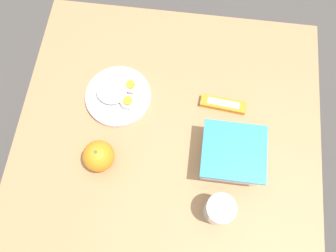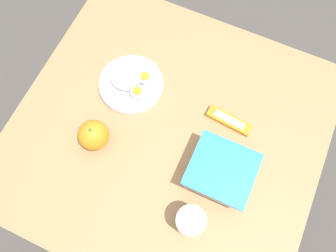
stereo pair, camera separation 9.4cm
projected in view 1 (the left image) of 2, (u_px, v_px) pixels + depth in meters
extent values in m
plane|color=#4C4742|center=(168.00, 176.00, 1.63)|extent=(10.00, 10.00, 0.00)
cube|color=#AD7F51|center=(168.00, 133.00, 0.99)|extent=(0.90, 0.86, 0.03)
cylinder|color=#936C45|center=(269.00, 87.00, 1.43)|extent=(0.05, 0.05, 0.67)
cylinder|color=#936C45|center=(90.00, 67.00, 1.46)|extent=(0.05, 0.05, 0.67)
cylinder|color=#936C45|center=(49.00, 247.00, 1.21)|extent=(0.05, 0.05, 0.67)
cube|color=white|center=(231.00, 155.00, 0.91)|extent=(0.16, 0.15, 0.07)
cube|color=beige|center=(230.00, 156.00, 0.93)|extent=(0.14, 0.13, 0.04)
cube|color=#338CC6|center=(234.00, 151.00, 0.87)|extent=(0.17, 0.16, 0.01)
ellipsoid|color=tan|center=(232.00, 150.00, 0.92)|extent=(0.06, 0.05, 0.02)
sphere|color=orange|center=(99.00, 156.00, 0.90)|extent=(0.09, 0.09, 0.09)
cylinder|color=#4C662D|center=(95.00, 152.00, 0.86)|extent=(0.01, 0.01, 0.00)
cylinder|color=white|center=(118.00, 96.00, 1.00)|extent=(0.20, 0.20, 0.02)
ellipsoid|color=white|center=(112.00, 92.00, 0.98)|extent=(0.09, 0.08, 0.03)
ellipsoid|color=white|center=(131.00, 87.00, 0.99)|extent=(0.05, 0.04, 0.03)
cylinder|color=#F4A823|center=(131.00, 84.00, 0.97)|extent=(0.03, 0.03, 0.01)
ellipsoid|color=white|center=(128.00, 103.00, 0.97)|extent=(0.05, 0.04, 0.03)
cylinder|color=#F4A823|center=(128.00, 101.00, 0.95)|extent=(0.03, 0.03, 0.01)
cube|color=orange|center=(223.00, 104.00, 0.99)|extent=(0.14, 0.05, 0.02)
cube|color=white|center=(223.00, 103.00, 0.98)|extent=(0.10, 0.03, 0.00)
cylinder|color=silver|center=(219.00, 210.00, 0.85)|extent=(0.08, 0.08, 0.09)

